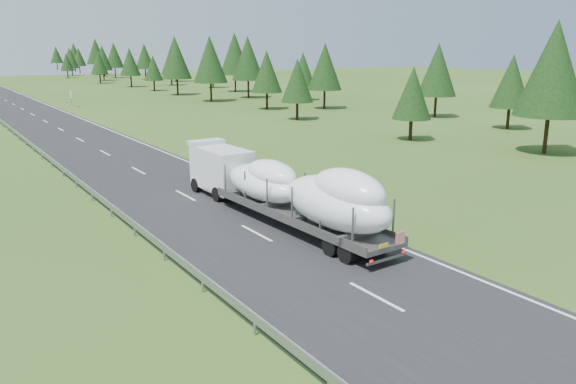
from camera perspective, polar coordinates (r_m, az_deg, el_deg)
ground at (r=21.89m, az=8.91°, el=-10.48°), size 400.00×400.00×0.00m
road_surface at (r=115.71m, az=-26.81°, el=8.35°), size 10.00×400.00×0.02m
marker_posts at (r=170.94m, az=-27.00°, el=9.98°), size 0.13×350.08×1.00m
highway_sign at (r=97.07m, az=-21.18°, el=9.11°), size 0.08×0.90×2.60m
tree_line_right at (r=124.56m, az=-8.01°, el=13.25°), size 27.06×299.87×12.58m
boat_truck at (r=29.54m, az=-0.22°, el=0.48°), size 3.13×17.76×3.89m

